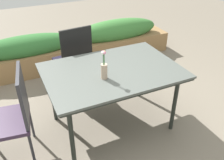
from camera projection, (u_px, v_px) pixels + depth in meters
The scene contains 6 objects.
ground_plane at pixel (108, 125), 3.03m from camera, with size 12.00×12.00×0.00m, color #756B5B.
dining_table at pixel (112, 74), 2.68m from camera, with size 1.46×1.00×0.77m.
chair_far_side at pixel (74, 57), 3.35m from camera, with size 0.49×0.49×1.02m.
chair_end_left at pixel (12, 113), 2.37m from camera, with size 0.55×0.55×0.98m.
flower_vase at pixel (104, 68), 2.43m from camera, with size 0.07×0.07×0.31m.
planter_box at pixel (76, 46), 4.28m from camera, with size 3.56×0.50×0.69m.
Camera 1 is at (-0.93, -2.09, 2.06)m, focal length 39.37 mm.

